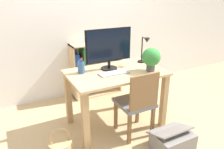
% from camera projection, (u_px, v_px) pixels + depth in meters
% --- Properties ---
extents(ground_plane, '(10.00, 10.00, 0.00)m').
position_uv_depth(ground_plane, '(115.00, 123.00, 2.91)').
color(ground_plane, tan).
extents(wall_back, '(8.00, 0.05, 2.60)m').
position_uv_depth(wall_back, '(81.00, 15.00, 3.39)').
color(wall_back, white).
rests_on(wall_back, ground_plane).
extents(desk, '(1.16, 0.73, 0.74)m').
position_uv_depth(desk, '(116.00, 82.00, 2.70)').
color(desk, tan).
rests_on(desk, ground_plane).
extents(monitor, '(0.60, 0.20, 0.50)m').
position_uv_depth(monitor, '(109.00, 47.00, 2.64)').
color(monitor, black).
rests_on(monitor, desk).
extents(keyboard, '(0.36, 0.14, 0.02)m').
position_uv_depth(keyboard, '(114.00, 73.00, 2.57)').
color(keyboard, '#B2B2B7').
rests_on(keyboard, desk).
extents(vase, '(0.08, 0.08, 0.18)m').
position_uv_depth(vase, '(81.00, 67.00, 2.57)').
color(vase, '#33598C').
rests_on(vase, desk).
extents(desk_lamp, '(0.10, 0.19, 0.35)m').
position_uv_depth(desk_lamp, '(145.00, 48.00, 2.87)').
color(desk_lamp, black).
rests_on(desk_lamp, desk).
extents(potted_plant, '(0.22, 0.22, 0.29)m').
position_uv_depth(potted_plant, '(151.00, 58.00, 2.61)').
color(potted_plant, '#4C4C51').
rests_on(potted_plant, desk).
extents(chair, '(0.40, 0.40, 0.83)m').
position_uv_depth(chair, '(137.00, 102.00, 2.52)').
color(chair, slate).
rests_on(chair, ground_plane).
extents(bookshelf, '(0.82, 0.28, 0.88)m').
position_uv_depth(bookshelf, '(88.00, 72.00, 3.56)').
color(bookshelf, tan).
rests_on(bookshelf, ground_plane).
extents(basket, '(0.25, 0.25, 0.37)m').
position_uv_depth(basket, '(61.00, 149.00, 2.28)').
color(basket, tan).
rests_on(basket, ground_plane).
extents(storage_box, '(0.43, 0.37, 0.27)m').
position_uv_depth(storage_box, '(172.00, 140.00, 2.40)').
color(storage_box, gray).
rests_on(storage_box, ground_plane).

